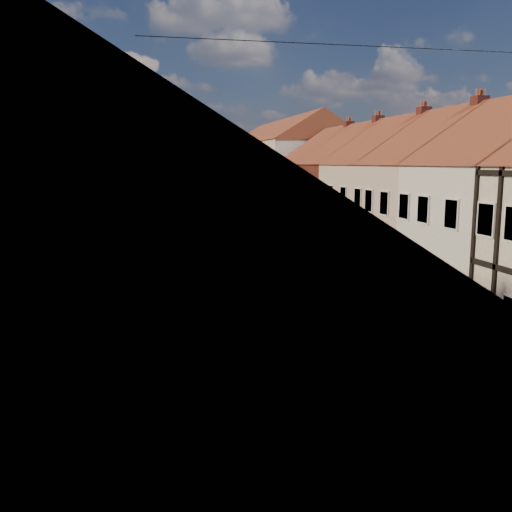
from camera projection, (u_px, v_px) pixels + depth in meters
road at (239, 270)px, 32.65m from camera, size 7.00×90.00×0.02m
pavement_left at (161, 273)px, 31.75m from camera, size 1.80×90.00×0.12m
pavement_right at (312, 267)px, 33.54m from camera, size 1.80×90.00×0.12m
cottage_r_cream_mid at (451, 197)px, 27.54m from camera, size 8.30×5.20×9.00m
cottage_r_pink at (401, 191)px, 32.76m from camera, size 8.30×6.00×9.00m
cottage_r_white_far at (364, 187)px, 37.97m from camera, size 8.30×5.20×9.00m
cottage_r_cream_far at (336, 185)px, 43.19m from camera, size 8.30×6.00×9.00m
cottage_l_brick_mid at (21, 212)px, 18.49m from camera, size 8.30×5.70×9.10m
cottage_l_pink at (48, 204)px, 24.12m from camera, size 8.30×6.30×8.80m
block_right_far at (285, 171)px, 57.83m from camera, size 8.30×24.20×10.50m
block_left_far at (92, 172)px, 49.22m from camera, size 8.30×24.20×10.50m
lamppost at (186, 231)px, 21.65m from camera, size 0.88×0.15×6.00m
car_mid at (194, 285)px, 25.82m from camera, size 2.25×3.97×1.24m
car_far at (174, 243)px, 39.04m from camera, size 2.68×4.81×1.32m
pedestrian_right at (463, 329)px, 17.49m from camera, size 1.08×0.94×1.88m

